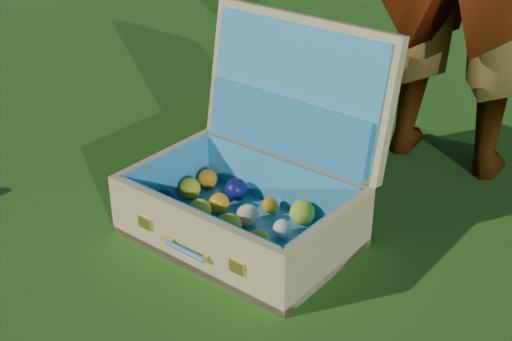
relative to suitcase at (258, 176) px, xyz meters
name	(u,v)px	position (x,y,z in m)	size (l,w,h in m)	color
ground	(177,234)	(-0.16, -0.15, -0.16)	(60.00, 60.00, 0.00)	#215114
suitcase	(258,176)	(0.00, 0.00, 0.00)	(0.62, 0.54, 0.55)	tan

